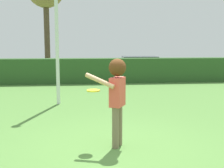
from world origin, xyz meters
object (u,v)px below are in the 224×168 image
parked_car_black (140,65)px  frisbee (93,90)px  lamppost (56,10)px  person (117,91)px

parked_car_black → frisbee: bearing=-105.5°
lamppost → person: bearing=-71.1°
frisbee → lamppost: (-1.03, 4.30, 2.04)m
frisbee → lamppost: lamppost is taller
person → parked_car_black: 13.27m
frisbee → parked_car_black: 13.32m
frisbee → parked_car_black: parked_car_black is taller
frisbee → person: bearing=-8.8°
person → frisbee: size_ratio=6.63×
person → frisbee: 0.47m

